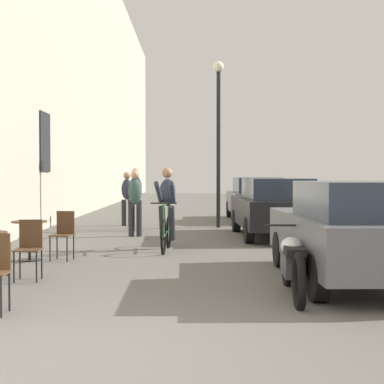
{
  "coord_description": "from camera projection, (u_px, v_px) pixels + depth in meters",
  "views": [
    {
      "loc": [
        1.03,
        -4.88,
        1.56
      ],
      "look_at": [
        1.12,
        16.82,
        0.92
      ],
      "focal_mm": 54.39,
      "sensor_mm": 36.0,
      "label": 1
    }
  ],
  "objects": [
    {
      "name": "ground_plane",
      "position": [
        68.0,
        359.0,
        4.92
      ],
      "size": [
        88.0,
        88.0,
        0.0
      ],
      "primitive_type": "plane",
      "color": "#5B5954"
    },
    {
      "name": "building_facade_left",
      "position": [
        51.0,
        34.0,
        18.71
      ],
      "size": [
        0.54,
        68.0,
        12.18
      ],
      "color": "#B7AD99",
      "rests_on": "ground_plane"
    },
    {
      "name": "cafe_chair_mid_toward_street",
      "position": [
        27.0,
        245.0,
        8.58
      ],
      "size": [
        0.39,
        0.39,
        0.89
      ],
      "color": "black",
      "rests_on": "ground_plane"
    },
    {
      "name": "cafe_table_far",
      "position": [
        27.0,
        232.0,
        10.54
      ],
      "size": [
        0.64,
        0.64,
        0.72
      ],
      "color": "black",
      "rests_on": "ground_plane"
    },
    {
      "name": "cafe_chair_far_toward_street",
      "position": [
        61.0,
        232.0,
        10.62
      ],
      "size": [
        0.44,
        0.44,
        0.89
      ],
      "color": "black",
      "rests_on": "ground_plane"
    },
    {
      "name": "cyclist_on_bicycle",
      "position": [
        164.0,
        211.0,
        12.03
      ],
      "size": [
        0.52,
        1.76,
        1.74
      ],
      "color": "black",
      "rests_on": "ground_plane"
    },
    {
      "name": "pedestrian_near",
      "position": [
        133.0,
        199.0,
        14.67
      ],
      "size": [
        0.37,
        0.29,
        1.67
      ],
      "color": "#26262D",
      "rests_on": "ground_plane"
    },
    {
      "name": "pedestrian_mid",
      "position": [
        133.0,
        196.0,
        16.11
      ],
      "size": [
        0.38,
        0.3,
        1.74
      ],
      "color": "#26262D",
      "rests_on": "ground_plane"
    },
    {
      "name": "pedestrian_far",
      "position": [
        125.0,
        196.0,
        17.75
      ],
      "size": [
        0.37,
        0.29,
        1.65
      ],
      "color": "#26262D",
      "rests_on": "ground_plane"
    },
    {
      "name": "street_lamp",
      "position": [
        216.0,
        122.0,
        17.12
      ],
      "size": [
        0.32,
        0.32,
        4.9
      ],
      "color": "black",
      "rests_on": "ground_plane"
    },
    {
      "name": "parked_car_nearest",
      "position": [
        350.0,
        230.0,
        8.35
      ],
      "size": [
        1.8,
        4.15,
        1.47
      ],
      "color": "#595960",
      "rests_on": "ground_plane"
    },
    {
      "name": "parked_car_second",
      "position": [
        271.0,
        207.0,
        14.47
      ],
      "size": [
        1.86,
        4.19,
        1.47
      ],
      "color": "black",
      "rests_on": "ground_plane"
    },
    {
      "name": "parked_car_third",
      "position": [
        253.0,
        198.0,
        19.81
      ],
      "size": [
        1.8,
        4.16,
        1.47
      ],
      "color": "#595960",
      "rests_on": "ground_plane"
    },
    {
      "name": "parked_motorcycle",
      "position": [
        290.0,
        264.0,
        7.51
      ],
      "size": [
        0.62,
        2.15,
        0.92
      ],
      "color": "black",
      "rests_on": "ground_plane"
    }
  ]
}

